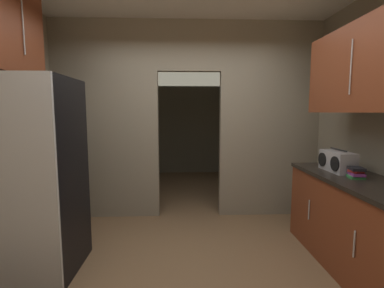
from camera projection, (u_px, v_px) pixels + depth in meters
ground at (193, 279)px, 2.54m from camera, size 20.00×20.00×0.00m
kitchen_partition at (188, 116)px, 3.99m from camera, size 3.79×0.12×2.79m
adjoining_room_shell at (186, 118)px, 6.04m from camera, size 3.79×3.01×2.79m
refrigerator at (35, 177)px, 2.58m from camera, size 0.73×0.79×1.83m
lower_cabinet_run at (360, 226)px, 2.62m from camera, size 0.63×1.79×0.89m
upper_cabinet_counterside at (371, 67)px, 2.46m from camera, size 0.36×1.61×0.80m
upper_cabinet_fridgeside at (3, 24)px, 2.51m from camera, size 0.36×0.80×0.90m
boombox at (337, 161)px, 2.93m from camera, size 0.20×0.42×0.24m
book_stack at (356, 173)px, 2.63m from camera, size 0.15×0.17×0.11m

